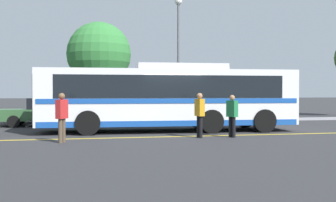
# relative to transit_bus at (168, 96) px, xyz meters

# --- Properties ---
(ground_plane) EXTENTS (220.00, 220.00, 0.00)m
(ground_plane) POSITION_rel_transit_bus_xyz_m (0.00, -0.42, -1.55)
(ground_plane) COLOR #2D2D30
(lane_strip_0) EXTENTS (31.12, 0.20, 0.01)m
(lane_strip_0) POSITION_rel_transit_bus_xyz_m (-0.01, -2.20, -1.54)
(lane_strip_0) COLOR gold
(lane_strip_0) RESTS_ON ground_plane
(curb_strip) EXTENTS (39.12, 0.36, 0.15)m
(curb_strip) POSITION_rel_transit_bus_xyz_m (-0.01, 5.19, -1.47)
(curb_strip) COLOR #99999E
(curb_strip) RESTS_ON ground_plane
(transit_bus) EXTENTS (11.52, 3.06, 2.97)m
(transit_bus) POSITION_rel_transit_bus_xyz_m (0.00, 0.00, 0.00)
(transit_bus) COLOR white
(transit_bus) RESTS_ON ground_plane
(parked_car_1) EXTENTS (4.74, 1.85, 1.43)m
(parked_car_1) POSITION_rel_transit_bus_xyz_m (-5.59, 3.96, -0.83)
(parked_car_1) COLOR #335B33
(parked_car_1) RESTS_ON ground_plane
(parked_car_2) EXTENTS (4.16, 2.05, 1.30)m
(parked_car_2) POSITION_rel_transit_bus_xyz_m (-0.49, 3.92, -0.87)
(parked_car_2) COLOR #335B33
(parked_car_2) RESTS_ON ground_plane
(pedestrian_0) EXTENTS (0.38, 0.47, 1.62)m
(pedestrian_0) POSITION_rel_transit_bus_xyz_m (1.92, -2.86, -0.63)
(pedestrian_0) COLOR black
(pedestrian_0) RESTS_ON ground_plane
(pedestrian_1) EXTENTS (0.31, 0.46, 1.70)m
(pedestrian_1) POSITION_rel_transit_bus_xyz_m (0.67, -2.74, -0.58)
(pedestrian_1) COLOR black
(pedestrian_1) RESTS_ON ground_plane
(pedestrian_2) EXTENTS (0.42, 0.47, 1.70)m
(pedestrian_2) POSITION_rel_transit_bus_xyz_m (-4.36, -3.25, -0.58)
(pedestrian_2) COLOR brown
(pedestrian_2) RESTS_ON ground_plane
(street_lamp) EXTENTS (0.46, 0.46, 7.39)m
(street_lamp) POSITION_rel_transit_bus_xyz_m (1.77, 5.85, 3.44)
(street_lamp) COLOR #59595E
(street_lamp) RESTS_ON ground_plane
(tree_1) EXTENTS (4.33, 4.33, 6.49)m
(tree_1) POSITION_rel_transit_bus_xyz_m (-2.81, 9.92, 2.77)
(tree_1) COLOR #513823
(tree_1) RESTS_ON ground_plane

